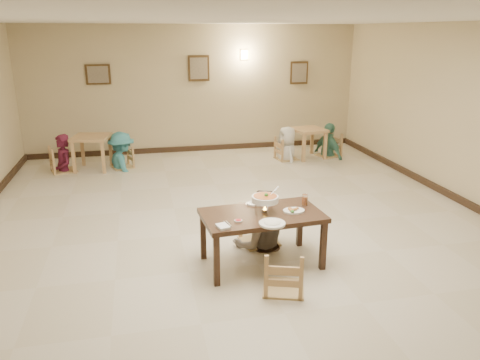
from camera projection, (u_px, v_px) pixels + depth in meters
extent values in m
plane|color=beige|center=(240.00, 230.00, 7.00)|extent=(10.00, 10.00, 0.00)
plane|color=silver|center=(240.00, 18.00, 6.09)|extent=(10.00, 10.00, 0.00)
plane|color=#C9B790|center=(195.00, 90.00, 11.20)|extent=(10.00, 0.00, 10.00)
cube|color=#302116|center=(197.00, 148.00, 11.61)|extent=(8.00, 0.06, 0.12)
cube|color=#302116|center=(472.00, 206.00, 7.80)|extent=(0.06, 10.00, 0.12)
cube|color=#3B2815|center=(98.00, 74.00, 10.59)|extent=(0.55, 0.03, 0.45)
cube|color=gray|center=(98.00, 75.00, 10.57)|extent=(0.45, 0.01, 0.37)
cube|color=#3B2815|center=(199.00, 68.00, 11.03)|extent=(0.50, 0.03, 0.60)
cube|color=gray|center=(199.00, 68.00, 11.01)|extent=(0.41, 0.01, 0.49)
cube|color=#3B2815|center=(299.00, 73.00, 11.59)|extent=(0.45, 0.03, 0.55)
cube|color=gray|center=(299.00, 73.00, 11.57)|extent=(0.37, 0.01, 0.45)
cube|color=#FFD88C|center=(244.00, 55.00, 11.16)|extent=(0.16, 0.05, 0.22)
cube|color=#3B2517|center=(262.00, 215.00, 5.80)|extent=(1.54, 0.94, 0.06)
cube|color=#3B2517|center=(217.00, 261.00, 5.39)|extent=(0.07, 0.07, 0.63)
cube|color=#3B2517|center=(323.00, 246.00, 5.77)|extent=(0.07, 0.07, 0.63)
cube|color=#3B2517|center=(203.00, 236.00, 6.04)|extent=(0.07, 0.07, 0.63)
cube|color=#3B2517|center=(300.00, 224.00, 6.42)|extent=(0.07, 0.07, 0.63)
cube|color=tan|center=(259.00, 211.00, 6.46)|extent=(0.47, 0.47, 0.05)
cube|color=tan|center=(284.00, 254.00, 5.26)|extent=(0.46, 0.46, 0.05)
imported|color=gray|center=(261.00, 190.00, 6.28)|extent=(0.79, 0.62, 1.61)
torus|color=silver|center=(265.00, 202.00, 5.78)|extent=(0.26, 0.26, 0.01)
cylinder|color=silver|center=(265.00, 211.00, 5.81)|extent=(0.07, 0.07, 0.04)
cone|color=#FFA526|center=(265.00, 207.00, 5.80)|extent=(0.04, 0.04, 0.06)
cylinder|color=white|center=(265.00, 199.00, 5.76)|extent=(0.33, 0.33, 0.08)
cylinder|color=#A84616|center=(265.00, 196.00, 5.75)|extent=(0.29, 0.29, 0.02)
sphere|color=#2D7223|center=(266.00, 195.00, 5.74)|extent=(0.05, 0.05, 0.05)
cylinder|color=silver|center=(274.00, 192.00, 5.83)|extent=(0.16, 0.10, 0.11)
cylinder|color=silver|center=(272.00, 205.00, 5.87)|extent=(0.01, 0.01, 0.15)
cylinder|color=silver|center=(256.00, 206.00, 5.83)|extent=(0.01, 0.01, 0.15)
cylinder|color=silver|center=(268.00, 210.00, 5.69)|extent=(0.01, 0.01, 0.15)
cylinder|color=white|center=(256.00, 203.00, 6.09)|extent=(0.26, 0.26, 0.02)
ellipsoid|color=white|center=(256.00, 203.00, 6.09)|extent=(0.17, 0.14, 0.06)
cylinder|color=white|center=(272.00, 223.00, 5.45)|extent=(0.31, 0.31, 0.02)
ellipsoid|color=white|center=(272.00, 223.00, 5.45)|extent=(0.20, 0.17, 0.07)
cylinder|color=white|center=(294.00, 211.00, 5.83)|extent=(0.28, 0.28, 0.02)
sphere|color=#2D7223|center=(292.00, 211.00, 5.75)|extent=(0.05, 0.05, 0.05)
cylinder|color=white|center=(238.00, 221.00, 5.54)|extent=(0.10, 0.10, 0.02)
cylinder|color=#9C070F|center=(238.00, 220.00, 5.53)|extent=(0.07, 0.07, 0.01)
cube|color=white|center=(223.00, 227.00, 5.36)|extent=(0.16, 0.19, 0.03)
cube|color=silver|center=(226.00, 224.00, 5.45)|extent=(0.04, 0.18, 0.01)
cube|color=silver|center=(229.00, 224.00, 5.45)|extent=(0.04, 0.18, 0.01)
cylinder|color=white|center=(305.00, 200.00, 6.04)|extent=(0.07, 0.07, 0.15)
cylinder|color=#C55A1C|center=(305.00, 201.00, 6.04)|extent=(0.06, 0.06, 0.11)
cube|color=tan|center=(91.00, 137.00, 9.86)|extent=(0.86, 0.86, 0.06)
cube|color=tan|center=(74.00, 158.00, 9.68)|extent=(0.07, 0.07, 0.67)
cube|color=tan|center=(103.00, 158.00, 9.69)|extent=(0.07, 0.07, 0.67)
cube|color=tan|center=(83.00, 151.00, 10.26)|extent=(0.07, 0.07, 0.67)
cube|color=tan|center=(111.00, 150.00, 10.27)|extent=(0.07, 0.07, 0.67)
cube|color=tan|center=(309.00, 130.00, 10.80)|extent=(0.81, 0.81, 0.06)
cube|color=tan|center=(304.00, 148.00, 10.55)|extent=(0.07, 0.07, 0.63)
cube|color=tan|center=(325.00, 146.00, 10.77)|extent=(0.07, 0.07, 0.63)
cube|color=tan|center=(291.00, 143.00, 11.05)|extent=(0.07, 0.07, 0.63)
cube|color=tan|center=(312.00, 141.00, 11.26)|extent=(0.07, 0.07, 0.63)
cube|color=tan|center=(62.00, 150.00, 9.78)|extent=(0.48, 0.48, 0.05)
cube|color=tan|center=(121.00, 149.00, 10.06)|extent=(0.42, 0.42, 0.05)
cube|color=tan|center=(287.00, 140.00, 10.72)|extent=(0.46, 0.46, 0.05)
cube|color=tan|center=(329.00, 137.00, 11.00)|extent=(0.48, 0.48, 0.05)
imported|color=#56162E|center=(60.00, 135.00, 9.68)|extent=(0.60, 0.69, 1.59)
imported|color=teal|center=(120.00, 132.00, 9.95)|extent=(0.92, 1.16, 1.57)
imported|color=silver|center=(287.00, 127.00, 10.62)|extent=(0.55, 0.79, 1.53)
imported|color=#4C907C|center=(330.00, 123.00, 10.90)|extent=(0.65, 1.00, 1.58)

